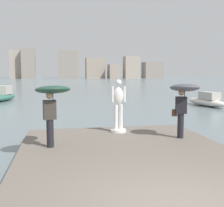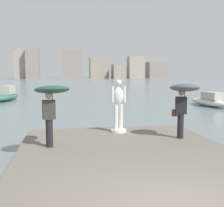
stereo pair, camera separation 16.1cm
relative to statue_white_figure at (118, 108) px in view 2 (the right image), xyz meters
The scene contains 8 objects.
ground_plane 33.56m from the statue_white_figure, 90.50° to the left, with size 400.00×400.00×0.00m, color slate.
pier 4.39m from the statue_white_figure, 93.94° to the right, with size 6.44×10.50×0.40m, color #70665B.
statue_white_figure is the anchor object (origin of this frame).
onlooker_left 3.15m from the statue_white_figure, 143.69° to the right, with size 1.29×1.30×1.97m.
onlooker_right 2.57m from the statue_white_figure, 34.55° to the right, with size 1.26×1.28×1.97m.
boat_near 19.64m from the statue_white_figure, 112.75° to the left, with size 2.46×5.33×1.44m.
boat_rightward 14.22m from the statue_white_figure, 47.66° to the left, with size 1.85×4.83×1.17m.
distant_skyline 120.38m from the statue_white_figure, 89.58° to the left, with size 94.50×12.94×12.98m.
Camera 2 is at (-1.82, -4.39, 2.73)m, focal length 45.85 mm.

